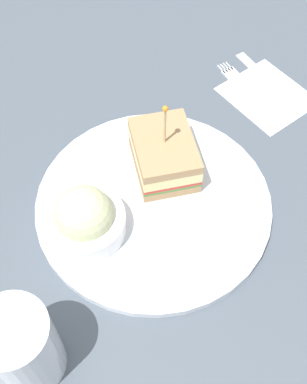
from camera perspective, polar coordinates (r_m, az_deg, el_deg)
The scene contains 8 objects.
ground_plane at distance 63.63cm, azimuth 0.00°, elevation -2.05°, with size 117.01×117.01×2.00cm, color #4C5660.
plate at distance 62.34cm, azimuth 0.00°, elevation -1.31°, with size 29.23×29.23×1.05cm, color white.
sandwich_half_center at distance 62.89cm, azimuth 1.21°, elevation 4.27°, with size 12.11×11.37×11.19cm.
coleslaw_bowl at distance 58.15cm, azimuth -7.82°, elevation -3.01°, with size 9.44×9.44×6.79cm.
drink_glass at distance 51.76cm, azimuth -14.76°, elevation -16.88°, with size 7.28×7.28×10.45cm.
napkin at distance 76.70cm, azimuth 12.83°, elevation 10.67°, with size 11.80×10.62×0.15cm, color white.
fork at distance 77.67cm, azimuth 9.86°, elevation 12.14°, with size 9.24×10.69×0.35cm.
knife at distance 79.45cm, azimuth 12.37°, elevation 12.80°, with size 9.36×11.36×0.35cm.
Camera 1 is at (-31.81, -11.58, 52.88)cm, focal length 46.84 mm.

